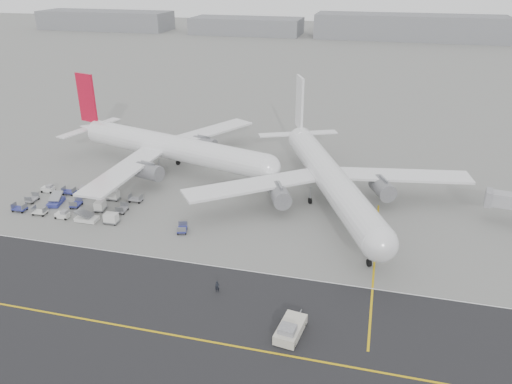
% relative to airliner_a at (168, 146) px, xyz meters
% --- Properties ---
extents(ground, '(700.00, 700.00, 0.00)m').
position_rel_airliner_a_xyz_m(ground, '(15.06, -31.97, -5.40)').
color(ground, gray).
rests_on(ground, ground).
extents(taxiway, '(220.00, 59.00, 0.03)m').
position_rel_airliner_a_xyz_m(taxiway, '(20.08, -49.96, -5.39)').
color(taxiway, '#252527').
rests_on(taxiway, ground).
extents(horizon_buildings, '(520.00, 28.00, 28.00)m').
position_rel_airliner_a_xyz_m(horizon_buildings, '(45.06, 228.03, -5.40)').
color(horizon_buildings, slate).
rests_on(horizon_buildings, ground).
extents(airliner_a, '(53.00, 51.87, 18.73)m').
position_rel_airliner_a_xyz_m(airliner_a, '(0.00, 0.00, 0.00)').
color(airliner_a, white).
rests_on(airliner_a, ground).
extents(airliner_b, '(51.03, 52.21, 19.05)m').
position_rel_airliner_a_xyz_m(airliner_b, '(35.51, -8.27, 0.09)').
color(airliner_b, white).
rests_on(airliner_b, ground).
extents(pushback_tug, '(3.41, 7.42, 2.09)m').
position_rel_airliner_a_xyz_m(pushback_tug, '(35.66, -46.39, -4.54)').
color(pushback_tug, beige).
rests_on(pushback_tug, ground).
extents(gse_cluster, '(27.92, 18.89, 1.96)m').
position_rel_airliner_a_xyz_m(gse_cluster, '(-9.36, -21.36, -5.40)').
color(gse_cluster, '#9F9FA4').
rests_on(gse_cluster, ground).
extents(stray_dolly, '(2.13, 2.78, 1.52)m').
position_rel_airliner_a_xyz_m(stray_dolly, '(13.18, -25.58, -5.40)').
color(stray_dolly, silver).
rests_on(stray_dolly, ground).
extents(ground_crew_a, '(0.71, 0.55, 1.73)m').
position_rel_airliner_a_xyz_m(ground_crew_a, '(24.30, -40.26, -4.53)').
color(ground_crew_a, black).
rests_on(ground_crew_a, ground).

